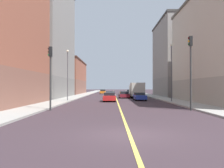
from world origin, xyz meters
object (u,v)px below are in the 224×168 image
object	(u,v)px
building_right_midblock	(44,38)
car_blue	(141,96)
building_right_distant	(68,77)
car_red	(111,97)
traffic_light_right_near	(52,69)
street_lamp_right_near	(69,70)
traffic_light_left_near	(192,63)
car_orange	(104,92)
street_lamp_left_near	(173,67)
car_white	(132,94)
car_silver	(111,95)
building_left_mid	(181,59)
car_maroon	(125,95)
car_teal	(131,92)
box_truck	(138,90)

from	to	relation	value
building_right_midblock	car_blue	size ratio (longest dim) A/B	5.16
building_right_distant	car_blue	size ratio (longest dim) A/B	5.58
building_right_distant	car_red	size ratio (longest dim) A/B	5.84
traffic_light_right_near	street_lamp_right_near	world-z (taller)	street_lamp_right_near
traffic_light_left_near	traffic_light_right_near	xyz separation A→B (m)	(-12.72, -0.00, -0.55)
street_lamp_right_near	car_orange	xyz separation A→B (m)	(3.74, 39.62, -3.99)
street_lamp_left_near	car_white	world-z (taller)	street_lamp_left_near
car_orange	car_silver	bearing A→B (deg)	-85.46
building_right_midblock	traffic_light_left_near	size ratio (longest dim) A/B	3.51
car_blue	car_silver	world-z (taller)	car_silver
car_orange	building_left_mid	bearing A→B (deg)	-47.44
car_white	car_maroon	xyz separation A→B (m)	(-1.90, -7.79, 0.01)
car_red	car_silver	size ratio (longest dim) A/B	1.07
car_red	car_maroon	size ratio (longest dim) A/B	1.06
traffic_light_right_near	street_lamp_left_near	world-z (taller)	street_lamp_left_near
car_red	car_maroon	world-z (taller)	car_red
traffic_light_right_near	car_orange	bearing A→B (deg)	87.09
traffic_light_left_near	car_silver	distance (m)	24.22
building_right_distant	car_red	bearing A→B (deg)	-71.34
street_lamp_right_near	car_red	world-z (taller)	street_lamp_right_near
building_left_mid	car_teal	distance (m)	16.87
building_right_distant	car_teal	size ratio (longest dim) A/B	6.25
car_blue	box_truck	xyz separation A→B (m)	(0.38, 8.67, 0.96)
building_left_mid	car_teal	size ratio (longest dim) A/B	4.46
car_blue	car_silver	bearing A→B (deg)	129.64
building_right_distant	traffic_light_left_near	distance (m)	57.57
building_right_distant	car_silver	bearing A→B (deg)	-66.63
street_lamp_left_near	street_lamp_right_near	distance (m)	14.99
building_right_distant	street_lamp_left_near	bearing A→B (deg)	-62.52
street_lamp_right_near	car_maroon	size ratio (longest dim) A/B	1.81
traffic_light_left_near	car_maroon	size ratio (longest dim) A/B	1.63
building_right_distant	traffic_light_right_near	xyz separation A→B (m)	(8.11, -53.66, -1.29)
traffic_light_right_near	box_truck	distance (m)	27.80
car_blue	car_red	bearing A→B (deg)	-149.09
car_red	car_silver	world-z (taller)	car_silver
traffic_light_left_near	car_teal	bearing A→B (deg)	92.90
traffic_light_left_near	car_silver	xyz separation A→B (m)	(-7.48, 22.75, -3.66)
street_lamp_right_near	car_orange	world-z (taller)	street_lamp_right_near
traffic_light_left_near	car_blue	size ratio (longest dim) A/B	1.47
car_teal	box_truck	size ratio (longest dim) A/B	0.59
traffic_light_left_near	street_lamp_left_near	distance (m)	11.71
building_right_midblock	street_lamp_left_near	size ratio (longest dim) A/B	2.99
street_lamp_left_near	car_red	world-z (taller)	street_lamp_left_near
car_teal	building_right_distant	bearing A→B (deg)	155.10
car_white	box_truck	distance (m)	7.37
traffic_light_right_near	building_left_mid	bearing A→B (deg)	58.74
car_maroon	street_lamp_right_near	bearing A→B (deg)	-129.56
traffic_light_right_near	car_maroon	distance (m)	26.60
car_orange	traffic_light_right_near	bearing A→B (deg)	-92.91
car_red	building_left_mid	bearing A→B (deg)	52.19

